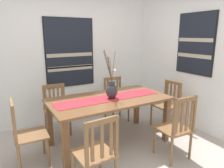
% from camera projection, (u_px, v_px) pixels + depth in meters
% --- Properties ---
extents(ground_plane, '(6.40, 6.40, 0.03)m').
position_uv_depth(ground_plane, '(118.00, 159.00, 3.02)').
color(ground_plane, '#B2A89E').
extents(wall_back, '(6.40, 0.12, 2.70)m').
position_uv_depth(wall_back, '(71.00, 55.00, 4.27)').
color(wall_back, white).
rests_on(wall_back, ground_plane).
extents(wall_side, '(0.12, 6.40, 2.70)m').
position_uv_depth(wall_side, '(209.00, 59.00, 3.61)').
color(wall_side, white).
rests_on(wall_side, ground_plane).
extents(dining_table, '(1.88, 0.99, 0.78)m').
position_uv_depth(dining_table, '(109.00, 104.00, 3.31)').
color(dining_table, brown).
rests_on(dining_table, ground_plane).
extents(table_runner, '(1.73, 0.36, 0.01)m').
position_uv_depth(table_runner, '(109.00, 98.00, 3.28)').
color(table_runner, '#B7232D').
rests_on(table_runner, dining_table).
extents(centerpiece_vase, '(0.24, 0.31, 0.76)m').
position_uv_depth(centerpiece_vase, '(112.00, 90.00, 3.23)').
color(centerpiece_vase, '#333338').
rests_on(centerpiece_vase, dining_table).
extents(chair_0, '(0.43, 0.43, 0.94)m').
position_uv_depth(chair_0, '(25.00, 132.00, 2.76)').
color(chair_0, brown).
rests_on(chair_0, ground_plane).
extents(chair_1, '(0.44, 0.44, 0.89)m').
position_uv_depth(chair_1, '(167.00, 103.00, 4.01)').
color(chair_1, brown).
rests_on(chair_1, ground_plane).
extents(chair_2, '(0.44, 0.44, 0.93)m').
position_uv_depth(chair_2, '(96.00, 153.00, 2.32)').
color(chair_2, brown).
rests_on(chair_2, ground_plane).
extents(chair_3, '(0.44, 0.44, 0.88)m').
position_uv_depth(chair_3, '(56.00, 108.00, 3.74)').
color(chair_3, brown).
rests_on(chair_3, ground_plane).
extents(chair_4, '(0.44, 0.44, 0.89)m').
position_uv_depth(chair_4, '(116.00, 98.00, 4.33)').
color(chair_4, brown).
rests_on(chair_4, ground_plane).
extents(chair_5, '(0.43, 0.43, 0.96)m').
position_uv_depth(chair_5, '(176.00, 127.00, 2.92)').
color(chair_5, brown).
rests_on(chair_5, ground_plane).
extents(painting_on_back_wall, '(1.01, 0.05, 1.37)m').
position_uv_depth(painting_on_back_wall, '(70.00, 53.00, 4.18)').
color(painting_on_back_wall, black).
extents(painting_on_side_wall, '(0.05, 0.79, 1.10)m').
position_uv_depth(painting_on_side_wall, '(195.00, 44.00, 3.75)').
color(painting_on_side_wall, black).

